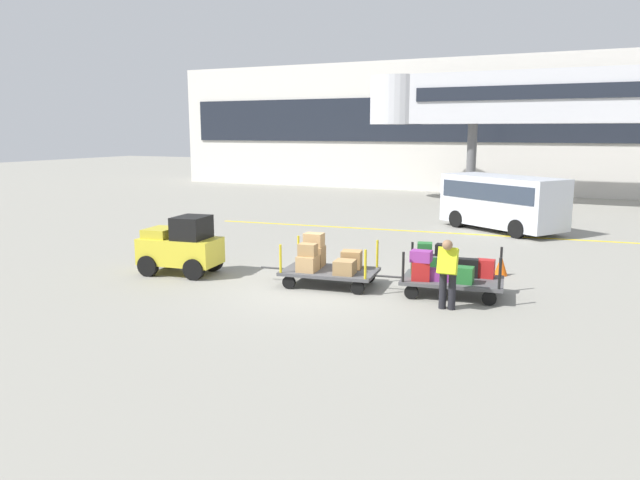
{
  "coord_description": "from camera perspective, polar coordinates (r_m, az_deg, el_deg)",
  "views": [
    {
      "loc": [
        6.0,
        -12.8,
        3.81
      ],
      "look_at": [
        -0.11,
        0.44,
        1.15
      ],
      "focal_mm": 33.74,
      "sensor_mm": 36.0,
      "label": 1
    }
  ],
  "objects": [
    {
      "name": "ground_plane",
      "position": [
        14.64,
        -0.32,
        -4.76
      ],
      "size": [
        120.0,
        120.0,
        0.0
      ],
      "primitive_type": "plane",
      "color": "gray"
    },
    {
      "name": "apron_lead_line",
      "position": [
        23.38,
        9.29,
        0.82
      ],
      "size": [
        16.57,
        1.84,
        0.01
      ],
      "primitive_type": "cube",
      "rotation": [
        0.0,
        0.0,
        0.1
      ],
      "color": "yellow",
      "rests_on": "ground_plane"
    },
    {
      "name": "terminal_building",
      "position": [
        39.24,
        16.25,
        10.36
      ],
      "size": [
        44.34,
        2.51,
        8.21
      ],
      "color": "silver",
      "rests_on": "ground_plane"
    },
    {
      "name": "jet_bridge",
      "position": [
        33.02,
        19.1,
        12.55
      ],
      "size": [
        18.09,
        3.0,
        6.77
      ],
      "color": "silver",
      "rests_on": "ground_plane"
    },
    {
      "name": "baggage_tug",
      "position": [
        16.55,
        -13.01,
        -0.59
      ],
      "size": [
        2.22,
        1.45,
        1.58
      ],
      "color": "gold",
      "rests_on": "ground_plane"
    },
    {
      "name": "baggage_cart_lead",
      "position": [
        14.98,
        0.62,
        -2.2
      ],
      "size": [
        3.07,
        1.67,
        1.25
      ],
      "color": "#4C4C4F",
      "rests_on": "ground_plane"
    },
    {
      "name": "baggage_cart_middle",
      "position": [
        14.42,
        11.9,
        -2.92
      ],
      "size": [
        3.07,
        1.67,
        1.17
      ],
      "color": "#4C4C4F",
      "rests_on": "ground_plane"
    },
    {
      "name": "baggage_handler",
      "position": [
        13.12,
        12.01,
        -2.87
      ],
      "size": [
        0.42,
        0.45,
        1.56
      ],
      "color": "black",
      "rests_on": "ground_plane"
    },
    {
      "name": "shuttle_van",
      "position": [
        24.19,
        16.9,
        3.77
      ],
      "size": [
        5.06,
        4.2,
        2.1
      ],
      "color": "silver",
      "rests_on": "ground_plane"
    },
    {
      "name": "safety_cone_near",
      "position": [
        16.75,
        16.79,
        -2.31
      ],
      "size": [
        0.36,
        0.36,
        0.55
      ],
      "primitive_type": "cone",
      "color": "#EA590F",
      "rests_on": "ground_plane"
    }
  ]
}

